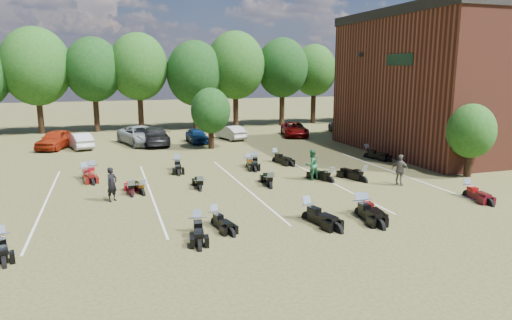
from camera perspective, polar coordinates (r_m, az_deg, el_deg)
name	(u,v)px	position (r m, az deg, el deg)	size (l,w,h in m)	color
ground	(316,195)	(23.60, 7.45, -4.37)	(160.00, 160.00, 0.00)	brown
car_0	(56,139)	(40.45, -23.74, 2.38)	(1.82, 4.52, 1.54)	maroon
car_1	(80,141)	(39.81, -21.15, 2.27)	(1.38, 3.95, 1.30)	#B4B5B8
car_2	(141,135)	(40.40, -14.22, 3.00)	(2.62, 5.68, 1.58)	#9CA0A4
car_3	(155,136)	(39.84, -12.55, 2.95)	(2.18, 5.36, 1.56)	black
car_4	(197,136)	(40.46, -7.39, 3.04)	(1.50, 3.73, 1.27)	#0B2450
car_5	(230,132)	(42.17, -3.22, 3.45)	(1.36, 3.89, 1.28)	#9D9C98
car_6	(295,129)	(44.28, 4.84, 3.84)	(2.24, 4.85, 1.35)	#5C0505
car_7	(345,126)	(47.03, 11.10, 4.25)	(2.24, 5.51, 1.60)	#39383D
person_black	(112,184)	(23.19, -17.57, -2.93)	(0.61, 0.40, 1.69)	black
person_green	(312,165)	(26.60, 6.98, -0.59)	(0.87, 0.68, 1.80)	#286B3F
person_grey	(400,170)	(26.35, 17.57, -1.22)	(1.02, 0.42, 1.74)	#5D5950
motorcycle_0	(2,250)	(18.83, -29.17, -9.80)	(0.69, 2.18, 1.21)	black
motorcycle_1	(215,224)	(19.15, -5.13, -8.03)	(0.66, 2.08, 1.16)	black
motorcycle_2	(198,233)	(18.27, -7.29, -9.03)	(0.73, 2.29, 1.28)	black
motorcycle_3	(308,219)	(19.81, 6.51, -7.39)	(0.80, 2.51, 1.40)	black
motorcycle_4	(359,215)	(20.77, 12.80, -6.73)	(0.79, 2.48, 1.38)	black
motorcycle_5	(365,212)	(21.25, 13.44, -6.35)	(0.69, 2.17, 1.21)	black
motorcycle_6	(467,196)	(25.55, 24.90, -4.13)	(0.72, 2.26, 1.26)	#420910
motorcycle_7	(132,196)	(24.08, -15.23, -4.36)	(0.68, 2.13, 1.19)	maroon
motorcycle_8	(143,195)	(24.16, -13.99, -4.25)	(0.66, 2.06, 1.15)	black
motorcycle_10	(200,190)	(24.47, -7.00, -3.80)	(0.65, 2.06, 1.15)	black
motorcycle_11	(270,188)	(24.83, 1.81, -3.50)	(0.73, 2.29, 1.27)	black
motorcycle_12	(330,182)	(26.39, 9.21, -2.76)	(0.72, 2.25, 1.26)	black
motorcycle_13	(363,182)	(26.80, 13.18, -2.69)	(0.79, 2.47, 1.38)	black
motorcycle_14	(85,178)	(28.78, -20.54, -2.17)	(0.77, 2.40, 1.34)	#500D0B
motorcycle_15	(93,176)	(29.32, -19.74, -1.88)	(0.74, 2.32, 1.29)	#9C1D0B
motorcycle_16	(177,169)	(29.87, -9.81, -1.15)	(0.77, 2.41, 1.34)	black
motorcycle_17	(248,167)	(30.26, -0.97, -0.83)	(0.71, 2.23, 1.24)	black
motorcycle_18	(255,165)	(30.63, -0.10, -0.67)	(0.75, 2.36, 1.32)	black
motorcycle_19	(276,162)	(31.83, 2.46, -0.23)	(0.77, 2.41, 1.34)	black
motorcycle_20	(368,158)	(34.30, 13.77, 0.28)	(0.80, 2.50, 1.39)	black
tree_line	(192,70)	(50.28, -8.01, 11.08)	(56.00, 6.00, 9.79)	black
young_tree_near_building	(471,131)	(29.83, 25.30, 3.29)	(2.80, 2.80, 4.16)	black
young_tree_midfield	(211,111)	(36.98, -5.69, 6.16)	(3.20, 3.20, 4.70)	black
parking_lines	(243,186)	(25.27, -1.66, -3.22)	(20.10, 14.00, 0.01)	silver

